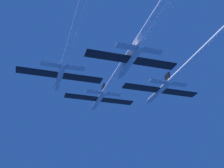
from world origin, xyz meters
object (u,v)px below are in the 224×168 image
object	(u,v)px
jet_right_wing	(209,44)
jet_slot	(171,4)
jet_lead	(123,63)
jet_left_wing	(79,12)

from	to	relation	value
jet_right_wing	jet_slot	size ratio (longest dim) A/B	1.13
jet_lead	jet_slot	world-z (taller)	jet_lead
jet_slot	jet_right_wing	bearing A→B (deg)	33.82
jet_lead	jet_right_wing	xyz separation A→B (m)	(10.19, -11.68, -1.44)
jet_lead	jet_left_wing	size ratio (longest dim) A/B	0.95
jet_lead	jet_left_wing	distance (m)	16.93
jet_right_wing	jet_lead	bearing A→B (deg)	131.10
jet_right_wing	jet_left_wing	bearing A→B (deg)	-175.96
jet_slot	jet_left_wing	bearing A→B (deg)	154.89
jet_left_wing	jet_slot	distance (m)	12.09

